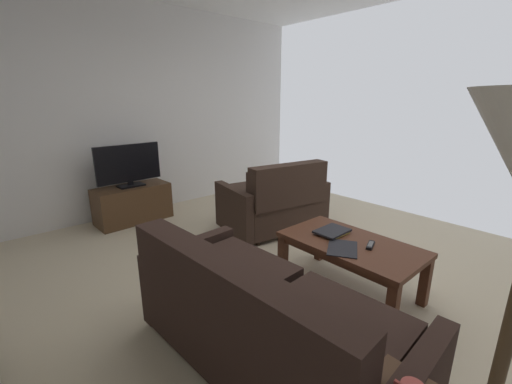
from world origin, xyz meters
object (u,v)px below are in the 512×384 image
Objects in this scene: loveseat_near at (275,201)px; loose_magazine at (342,248)px; flat_tv at (129,165)px; sofa_main at (261,320)px; tv_remote at (370,245)px; tv_stand at (133,204)px; book_stack at (333,232)px; coffee_table at (350,249)px.

loveseat_near is 4.21× the size of loose_magazine.
loveseat_near is 1.56× the size of flat_tv.
loveseat_near is (1.51, -1.60, 0.02)m from sofa_main.
sofa_main is at bearing 172.17° from flat_tv.
tv_stand is at bearing 14.28° from tv_remote.
coffee_table is at bearing 172.26° from book_stack.
loveseat_near reaches higher than tv_remote.
tv_stand is 2.75m from book_stack.
sofa_main is at bearing 106.86° from book_stack.
sofa_main is 1.59× the size of coffee_table.
tv_remote reaches higher than coffee_table.
flat_tv is (1.47, 1.19, 0.39)m from loveseat_near.
sofa_main is at bearing 97.37° from coffee_table.
book_stack is at bearing 2.14° from tv_remote.
tv_remote is (-0.00, -1.17, 0.11)m from sofa_main.
flat_tv is 2.70× the size of loose_magazine.
sofa_main is 2.14× the size of flat_tv.
loose_magazine is at bearing -168.97° from flat_tv.
tv_remote is 0.54× the size of loose_magazine.
sofa_main is 1.37× the size of loveseat_near.
loveseat_near is 1.45m from coffee_table.
tv_stand is 3.21× the size of book_stack.
flat_tv reaches higher than coffee_table.
book_stack is at bearing -164.17° from tv_stand.
flat_tv is at bearing 15.86° from book_stack.
book_stack is 0.35m from tv_remote.
loose_magazine is (0.12, -0.97, 0.10)m from sofa_main.
tv_remote is at bearing 164.17° from loveseat_near.
book_stack reaches higher than coffee_table.
flat_tv is at bearing 14.30° from tv_remote.
sofa_main is 6.00× the size of book_stack.
tv_remote is at bearing -177.86° from book_stack.
tv_stand is at bearing -7.85° from sofa_main.
book_stack is at bearing -7.74° from coffee_table.
loose_magazine is (0.12, 0.20, -0.01)m from tv_remote.
loveseat_near is at bearing -141.01° from tv_stand.
coffee_table is (0.15, -1.13, 0.03)m from sofa_main.
book_stack is 1.79× the size of tv_remote.
tv_stand is 2.92m from loose_magazine.
tv_stand is 1.14× the size of flat_tv.
book_stack is at bearing 159.13° from loveseat_near.
loveseat_near is at bearing -19.01° from coffee_table.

